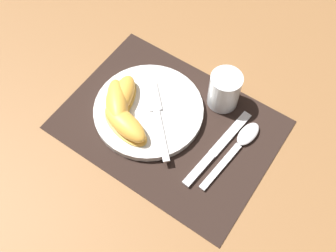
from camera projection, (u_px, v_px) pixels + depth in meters
ground_plane at (169, 125)px, 0.85m from camera, size 3.00×3.00×0.00m
placemat at (169, 124)px, 0.85m from camera, size 0.45×0.33×0.00m
plate at (149, 110)px, 0.86m from camera, size 0.24×0.24×0.02m
juice_glass at (224, 91)px, 0.85m from camera, size 0.07×0.07×0.09m
knife at (216, 149)px, 0.82m from camera, size 0.04×0.22×0.01m
spoon at (241, 142)px, 0.82m from camera, size 0.04×0.19×0.01m
fork at (157, 114)px, 0.84m from camera, size 0.15×0.15×0.00m
citrus_wedge_0 at (122, 97)px, 0.85m from camera, size 0.08×0.12×0.04m
citrus_wedge_1 at (117, 104)px, 0.84m from camera, size 0.12×0.12×0.04m
citrus_wedge_2 at (115, 109)px, 0.83m from camera, size 0.10×0.10×0.04m
citrus_wedge_3 at (125, 124)px, 0.81m from camera, size 0.13×0.07×0.04m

